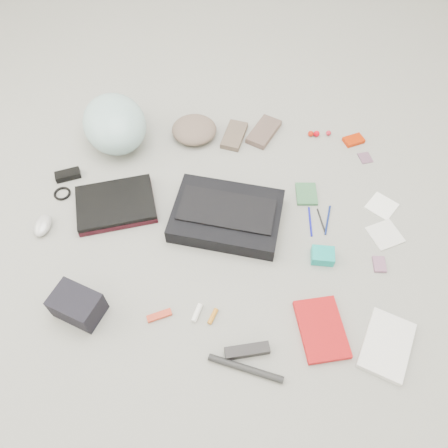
{
  "coord_description": "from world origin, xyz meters",
  "views": [
    {
      "loc": [
        0.02,
        -1.0,
        1.53
      ],
      "look_at": [
        0.0,
        0.0,
        0.05
      ],
      "focal_mm": 35.0,
      "sensor_mm": 36.0,
      "label": 1
    }
  ],
  "objects_px": {
    "messenger_bag": "(227,216)",
    "bike_helmet": "(115,124)",
    "laptop": "(115,202)",
    "camera_bag": "(77,305)",
    "book_red": "(321,329)",
    "accordion_wallet": "(323,256)"
  },
  "relations": [
    {
      "from": "messenger_bag",
      "to": "bike_helmet",
      "type": "bearing_deg",
      "value": 149.63
    },
    {
      "from": "messenger_bag",
      "to": "laptop",
      "type": "bearing_deg",
      "value": -176.64
    },
    {
      "from": "camera_bag",
      "to": "book_red",
      "type": "xyz_separation_m",
      "value": [
        0.89,
        -0.05,
        -0.04
      ]
    },
    {
      "from": "bike_helmet",
      "to": "accordion_wallet",
      "type": "height_order",
      "value": "bike_helmet"
    },
    {
      "from": "book_red",
      "to": "accordion_wallet",
      "type": "distance_m",
      "value": 0.3
    },
    {
      "from": "messenger_bag",
      "to": "laptop",
      "type": "relative_size",
      "value": 1.36
    },
    {
      "from": "camera_bag",
      "to": "bike_helmet",
      "type": "bearing_deg",
      "value": 113.45
    },
    {
      "from": "messenger_bag",
      "to": "book_red",
      "type": "relative_size",
      "value": 1.9
    },
    {
      "from": "laptop",
      "to": "camera_bag",
      "type": "height_order",
      "value": "camera_bag"
    },
    {
      "from": "camera_bag",
      "to": "book_red",
      "type": "height_order",
      "value": "camera_bag"
    },
    {
      "from": "bike_helmet",
      "to": "camera_bag",
      "type": "relative_size",
      "value": 2.11
    },
    {
      "from": "messenger_bag",
      "to": "book_red",
      "type": "bearing_deg",
      "value": -42.9
    },
    {
      "from": "messenger_bag",
      "to": "book_red",
      "type": "distance_m",
      "value": 0.59
    },
    {
      "from": "bike_helmet",
      "to": "book_red",
      "type": "relative_size",
      "value": 1.54
    },
    {
      "from": "camera_bag",
      "to": "laptop",
      "type": "bearing_deg",
      "value": 107.08
    },
    {
      "from": "bike_helmet",
      "to": "accordion_wallet",
      "type": "distance_m",
      "value": 1.12
    },
    {
      "from": "laptop",
      "to": "book_red",
      "type": "xyz_separation_m",
      "value": [
        0.83,
        -0.54,
        -0.02
      ]
    },
    {
      "from": "bike_helmet",
      "to": "camera_bag",
      "type": "xyz_separation_m",
      "value": [
        -0.0,
        -0.89,
        -0.05
      ]
    },
    {
      "from": "messenger_bag",
      "to": "book_red",
      "type": "height_order",
      "value": "messenger_bag"
    },
    {
      "from": "accordion_wallet",
      "to": "book_red",
      "type": "bearing_deg",
      "value": -91.78
    },
    {
      "from": "book_red",
      "to": "accordion_wallet",
      "type": "relative_size",
      "value": 2.64
    },
    {
      "from": "messenger_bag",
      "to": "camera_bag",
      "type": "relative_size",
      "value": 2.6
    }
  ]
}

